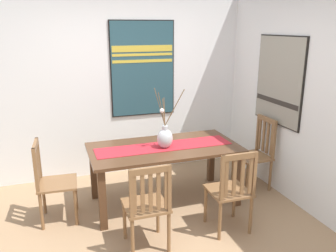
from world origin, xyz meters
name	(u,v)px	position (x,y,z in m)	size (l,w,h in m)	color
ground_plane	(160,235)	(0.00, 0.00, -0.01)	(6.40, 6.40, 0.03)	#A37F5B
wall_back	(121,83)	(0.00, 1.86, 1.35)	(6.40, 0.12, 2.70)	white
wall_side	(317,99)	(1.86, 0.00, 1.35)	(0.12, 6.40, 2.70)	white
dining_table	(164,155)	(0.27, 0.68, 0.63)	(1.80, 0.92, 0.73)	#51331E
table_runner	(164,146)	(0.27, 0.68, 0.74)	(1.66, 0.36, 0.01)	#B7232D
centerpiece_vase	(165,137)	(0.26, 0.63, 0.87)	(0.34, 0.16, 0.73)	silver
chair_0	(257,152)	(1.58, 0.69, 0.50)	(0.43, 0.43, 0.98)	brown
chair_1	(231,190)	(0.73, -0.17, 0.49)	(0.43, 0.43, 0.94)	brown
chair_2	(147,205)	(-0.19, -0.19, 0.49)	(0.42, 0.42, 0.93)	brown
chair_3	(51,180)	(-1.06, 0.67, 0.49)	(0.45, 0.45, 0.94)	brown
painting_on_back_wall	(143,69)	(0.31, 1.79, 1.55)	(0.94, 0.05, 1.36)	black
painting_on_side_wall	(279,81)	(1.79, 0.62, 1.47)	(0.05, 0.93, 1.12)	black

